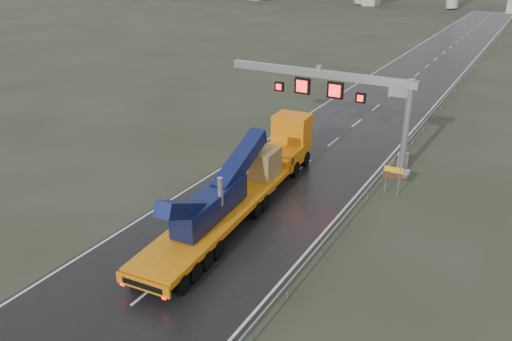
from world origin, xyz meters
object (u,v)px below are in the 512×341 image
Objects in this scene: heavy_haul_truck at (251,175)px; exit_sign_pair at (393,175)px; striped_barrier at (403,160)px; sign_gantry at (344,93)px.

heavy_haul_truck is 9.40× the size of exit_sign_pair.
striped_barrier is (-0.65, 5.35, -0.91)m from exit_sign_pair.
striped_barrier is at bearing 51.04° from heavy_haul_truck.
exit_sign_pair is (5.16, -3.74, -4.11)m from sign_gantry.
heavy_haul_truck is at bearing -107.01° from sign_gantry.
exit_sign_pair is 5.47m from striped_barrier.
exit_sign_pair reaches higher than striped_barrier.
sign_gantry is 7.59m from exit_sign_pair.
striped_barrier is (4.51, 1.61, -5.02)m from sign_gantry.
sign_gantry is 12.62× the size of striped_barrier.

